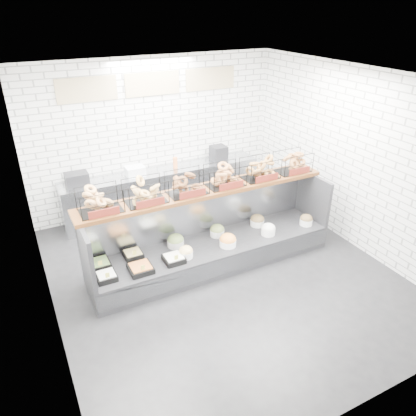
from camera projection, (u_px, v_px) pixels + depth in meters
ground at (221, 273)px, 6.46m from camera, size 5.50×5.50×0.00m
room_shell at (204, 138)px, 5.99m from camera, size 5.02×5.51×3.01m
display_case at (211, 245)px, 6.57m from camera, size 4.00×0.90×1.20m
bagel_shelf at (206, 181)px, 6.23m from camera, size 4.10×0.50×0.40m
prep_counter at (163, 190)px, 8.16m from camera, size 4.00×0.60×1.20m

